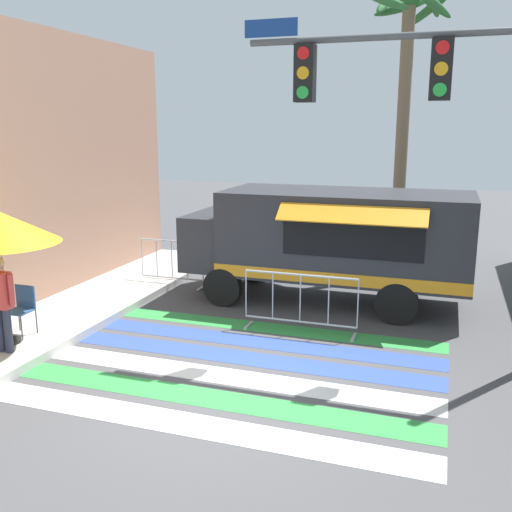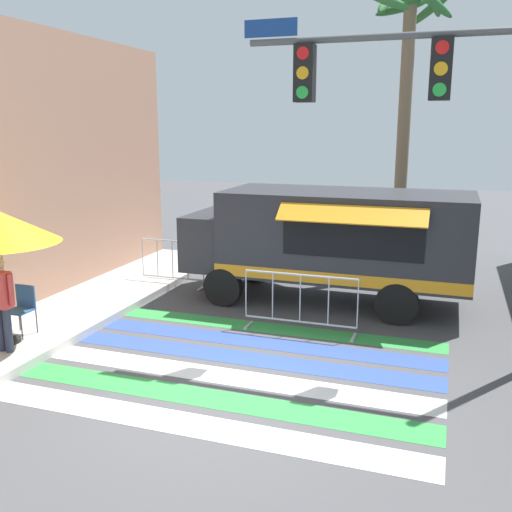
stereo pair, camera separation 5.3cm
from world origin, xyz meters
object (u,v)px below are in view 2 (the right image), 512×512
object	(u,v)px
food_truck	(324,236)
barricade_front	(300,303)
barricade_side	(173,264)
palm_tree	(407,75)
traffic_signal_pole	(438,112)
folding_chair	(22,305)
vendor_person	(1,299)

from	to	relation	value
food_truck	barricade_front	world-z (taller)	food_truck
barricade_side	palm_tree	xyz separation A→B (m)	(4.89, 4.49, 4.59)
barricade_side	palm_tree	world-z (taller)	palm_tree
barricade_side	traffic_signal_pole	bearing A→B (deg)	-23.35
barricade_front	folding_chair	bearing A→B (deg)	-155.49
food_truck	barricade_front	bearing A→B (deg)	-89.58
folding_chair	palm_tree	world-z (taller)	palm_tree
barricade_front	palm_tree	size ratio (longest dim) A/B	0.29
traffic_signal_pole	barricade_front	xyz separation A→B (m)	(-2.25, 0.47, -3.44)
food_truck	barricade_side	size ratio (longest dim) A/B	3.69
traffic_signal_pole	barricade_side	bearing A→B (deg)	156.65
food_truck	folding_chair	distance (m)	6.20
barricade_front	barricade_side	distance (m)	4.28
folding_chair	barricade_side	xyz separation A→B (m)	(0.83, 4.19, -0.14)
food_truck	barricade_side	xyz separation A→B (m)	(-3.71, 0.03, -0.92)
traffic_signal_pole	vendor_person	xyz separation A→B (m)	(-6.51, -2.39, -2.95)
traffic_signal_pole	barricade_front	size ratio (longest dim) A/B	2.55
vendor_person	barricade_front	size ratio (longest dim) A/B	0.73
vendor_person	folding_chair	bearing A→B (deg)	95.83
vendor_person	barricade_front	xyz separation A→B (m)	(4.26, 2.85, -0.49)
palm_tree	barricade_side	bearing A→B (deg)	-137.40
barricade_side	vendor_person	bearing A→B (deg)	-96.19
barricade_side	barricade_front	bearing A→B (deg)	-29.54
traffic_signal_pole	vendor_person	bearing A→B (deg)	-159.85
folding_chair	palm_tree	distance (m)	11.31
food_truck	barricade_front	distance (m)	2.27
food_truck	barricade_side	distance (m)	3.82
food_truck	traffic_signal_pole	size ratio (longest dim) A/B	1.10
food_truck	palm_tree	xyz separation A→B (m)	(1.18, 4.52, 3.67)
traffic_signal_pole	barricade_side	distance (m)	7.36
folding_chair	palm_tree	size ratio (longest dim) A/B	0.12
vendor_person	palm_tree	xyz separation A→B (m)	(5.43, 9.46, 4.08)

